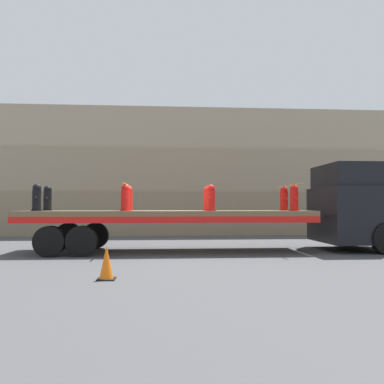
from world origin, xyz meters
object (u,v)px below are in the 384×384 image
fire_hydrant_red_far_3 (284,199)px  traffic_cone (106,263)px  fire_hydrant_red_near_1 (125,198)px  fire_hydrant_black_near_0 (37,198)px  flatbed_trailer (150,218)px  fire_hydrant_red_near_3 (294,198)px  fire_hydrant_red_near_2 (211,198)px  fire_hydrant_red_far_2 (207,199)px  fire_hydrant_red_far_1 (129,199)px  truck_cab (356,207)px  fire_hydrant_black_far_0 (48,198)px

fire_hydrant_red_far_3 → traffic_cone: (-5.46, -5.27, -1.44)m
fire_hydrant_red_near_1 → traffic_cone: (0.08, -4.20, -1.44)m
fire_hydrant_black_near_0 → fire_hydrant_red_near_1: (2.77, 0.00, 0.00)m
flatbed_trailer → fire_hydrant_red_near_3: fire_hydrant_red_near_3 is taller
fire_hydrant_red_near_1 → fire_hydrant_red_near_3: (5.54, 0.00, 0.00)m
fire_hydrant_black_near_0 → fire_hydrant_red_far_3: (8.31, 1.07, 0.00)m
fire_hydrant_red_near_2 → fire_hydrant_red_far_3: same height
fire_hydrant_red_near_2 → fire_hydrant_red_far_2: size_ratio=1.00×
fire_hydrant_red_far_2 → traffic_cone: bearing=-117.0°
fire_hydrant_red_far_2 → fire_hydrant_red_far_3: 2.77m
flatbed_trailer → fire_hydrant_red_far_2: bearing=14.8°
flatbed_trailer → fire_hydrant_red_far_1: fire_hydrant_red_far_1 is taller
fire_hydrant_red_far_1 → traffic_cone: fire_hydrant_red_far_1 is taller
traffic_cone → fire_hydrant_red_far_1: bearing=90.9°
fire_hydrant_red_far_1 → traffic_cone: (0.08, -5.27, -1.44)m
fire_hydrant_red_near_1 → fire_hydrant_red_far_2: same height
truck_cab → fire_hydrant_red_far_1: 7.94m
fire_hydrant_red_near_2 → traffic_cone: bearing=-122.6°
truck_cab → fire_hydrant_red_near_1: 7.94m
fire_hydrant_black_far_0 → traffic_cone: (2.85, -5.27, -1.44)m
fire_hydrant_red_near_2 → traffic_cone: 5.19m
flatbed_trailer → fire_hydrant_red_far_2: fire_hydrant_red_far_2 is taller
flatbed_trailer → fire_hydrant_red_far_2: (2.01, 0.53, 0.68)m
fire_hydrant_black_near_0 → fire_hydrant_red_near_2: 5.54m
fire_hydrant_black_near_0 → fire_hydrant_red_far_3: bearing=7.3°
fire_hydrant_black_far_0 → fire_hydrant_red_far_3: (8.31, 0.00, 0.00)m
flatbed_trailer → fire_hydrant_red_near_3: size_ratio=11.05×
flatbed_trailer → traffic_cone: bearing=-98.1°
flatbed_trailer → traffic_cone: (-0.67, -4.73, -0.76)m
fire_hydrant_red_far_1 → fire_hydrant_red_near_2: (2.77, -1.07, 0.00)m
fire_hydrant_red_near_2 → fire_hydrant_red_far_3: (2.77, 1.07, 0.00)m
fire_hydrant_red_near_1 → fire_hydrant_red_far_3: (5.54, 1.07, 0.00)m
fire_hydrant_red_far_1 → fire_hydrant_red_far_2: 2.77m
fire_hydrant_red_far_3 → fire_hydrant_black_far_0: bearing=180.0°
truck_cab → fire_hydrant_red_far_3: bearing=167.4°
truck_cab → traffic_cone: 9.23m
fire_hydrant_red_near_1 → fire_hydrant_red_near_3: same height
fire_hydrant_red_near_3 → fire_hydrant_black_far_0: bearing=172.7°
flatbed_trailer → fire_hydrant_black_near_0: (-3.52, -0.53, 0.68)m
fire_hydrant_red_far_1 → fire_hydrant_red_far_2: size_ratio=1.00×
flatbed_trailer → truck_cab: bearing=0.0°
fire_hydrant_red_near_1 → fire_hydrant_red_far_1: 1.07m
truck_cab → flatbed_trailer: 7.18m
fire_hydrant_black_near_0 → fire_hydrant_red_near_2: bearing=0.0°
fire_hydrant_red_near_1 → fire_hydrant_red_near_3: 5.54m
traffic_cone → fire_hydrant_red_near_2: bearing=57.4°
fire_hydrant_red_far_1 → traffic_cone: 5.46m
fire_hydrant_black_far_0 → traffic_cone: fire_hydrant_black_far_0 is taller
fire_hydrant_black_far_0 → fire_hydrant_red_near_3: bearing=-7.3°
fire_hydrant_black_near_0 → fire_hydrant_red_near_2: (5.54, 0.00, 0.00)m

